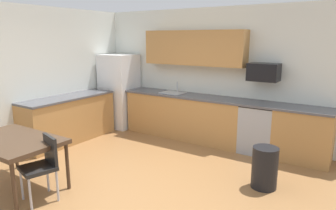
{
  "coord_description": "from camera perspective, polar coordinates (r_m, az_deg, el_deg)",
  "views": [
    {
      "loc": [
        2.73,
        -3.18,
        2.1
      ],
      "look_at": [
        0.0,
        1.0,
        1.0
      ],
      "focal_mm": 32.71,
      "sensor_mm": 36.0,
      "label": 1
    }
  ],
  "objects": [
    {
      "name": "countertop_back",
      "position": [
        6.24,
        6.54,
        1.43
      ],
      "size": [
        4.8,
        0.64,
        0.04
      ],
      "primitive_type": "cube",
      "color": "#4C4C51",
      "rests_on": "cabinet_run_back"
    },
    {
      "name": "sink_basin",
      "position": [
        6.59,
        0.9,
        1.76
      ],
      "size": [
        0.48,
        0.4,
        0.14
      ],
      "primitive_type": "cube",
      "color": "#A5A8AD",
      "rests_on": "countertop_back"
    },
    {
      "name": "oven_range",
      "position": [
        5.93,
        16.5,
        -4.2
      ],
      "size": [
        0.6,
        0.6,
        0.91
      ],
      "color": "#999BA0",
      "rests_on": "ground"
    },
    {
      "name": "wall_left",
      "position": [
        6.29,
        -26.16,
        4.31
      ],
      "size": [
        0.1,
        5.8,
        2.7
      ],
      "primitive_type": "cube",
      "color": "silver",
      "rests_on": "ground"
    },
    {
      "name": "chair_near_table",
      "position": [
        4.37,
        -22.27,
        -9.96
      ],
      "size": [
        0.49,
        0.49,
        0.85
      ],
      "color": "black",
      "rests_on": "ground"
    },
    {
      "name": "cabinet_run_back",
      "position": [
        6.55,
        2.95,
        -2.19
      ],
      "size": [
        2.61,
        0.6,
        0.9
      ],
      "primitive_type": "cube",
      "color": "#AD7A42",
      "rests_on": "ground"
    },
    {
      "name": "dining_table",
      "position": [
        4.78,
        -27.02,
        -6.31
      ],
      "size": [
        1.4,
        0.9,
        0.74
      ],
      "color": "#422D1E",
      "rests_on": "ground"
    },
    {
      "name": "upper_cabinets_back",
      "position": [
        6.38,
        4.84,
        10.58
      ],
      "size": [
        2.2,
        0.34,
        0.7
      ],
      "primitive_type": "cube",
      "color": "#AD7A42"
    },
    {
      "name": "cabinet_run_left",
      "position": [
        6.62,
        -17.93,
        -2.62
      ],
      "size": [
        0.6,
        2.0,
        0.9
      ],
      "primitive_type": "cube",
      "color": "#AD7A42",
      "rests_on": "ground"
    },
    {
      "name": "sink_faucet",
      "position": [
        6.71,
        1.73,
        3.34
      ],
      "size": [
        0.02,
        0.02,
        0.24
      ],
      "primitive_type": "cylinder",
      "color": "#B2B5BA",
      "rests_on": "countertop_back"
    },
    {
      "name": "countertop_left",
      "position": [
        6.52,
        -18.2,
        1.37
      ],
      "size": [
        0.64,
        2.0,
        0.04
      ],
      "primitive_type": "cube",
      "color": "#4C4C51",
      "rests_on": "cabinet_run_left"
    },
    {
      "name": "trash_bin",
      "position": [
        4.63,
        17.56,
        -11.06
      ],
      "size": [
        0.36,
        0.36,
        0.6
      ],
      "primitive_type": "cylinder",
      "color": "black",
      "rests_on": "ground"
    },
    {
      "name": "wall_back",
      "position": [
        6.48,
        8.03,
        5.66
      ],
      "size": [
        5.8,
        0.1,
        2.7
      ],
      "primitive_type": "cube",
      "color": "silver",
      "rests_on": "ground"
    },
    {
      "name": "microwave",
      "position": [
        5.83,
        17.41,
        5.87
      ],
      "size": [
        0.54,
        0.36,
        0.32
      ],
      "primitive_type": "cube",
      "color": "black"
    },
    {
      "name": "refrigerator",
      "position": [
        7.4,
        -9.03,
        2.62
      ],
      "size": [
        0.76,
        0.7,
        1.72
      ],
      "primitive_type": "cube",
      "color": "white",
      "rests_on": "ground"
    },
    {
      "name": "cabinet_run_back_right",
      "position": [
        5.78,
        23.84,
        -5.26
      ],
      "size": [
        0.94,
        0.6,
        0.9
      ],
      "primitive_type": "cube",
      "color": "#AD7A42",
      "rests_on": "ground"
    },
    {
      "name": "ground_plane",
      "position": [
        4.69,
        -6.9,
        -14.29
      ],
      "size": [
        12.0,
        12.0,
        0.0
      ],
      "primitive_type": "plane",
      "color": "olive"
    }
  ]
}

